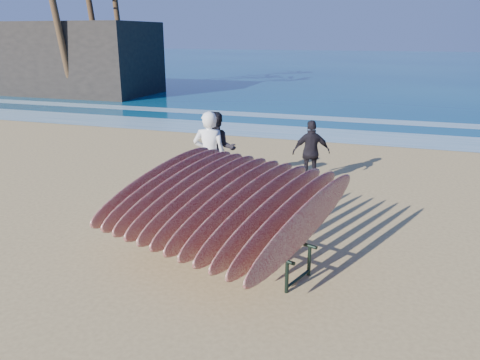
{
  "coord_description": "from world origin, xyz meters",
  "views": [
    {
      "loc": [
        2.63,
        -7.24,
        3.61
      ],
      "look_at": [
        0.0,
        0.8,
        0.95
      ],
      "focal_mm": 35.0,
      "sensor_mm": 36.0,
      "label": 1
    }
  ],
  "objects_px": {
    "surfboard_rack": "(222,202)",
    "person_dark_b": "(311,152)",
    "person_dark_a": "(217,151)",
    "person_white": "(210,155)",
    "building": "(75,58)"
  },
  "relations": [
    {
      "from": "person_dark_a",
      "to": "person_dark_b",
      "type": "distance_m",
      "value": 2.35
    },
    {
      "from": "person_white",
      "to": "building",
      "type": "xyz_separation_m",
      "value": [
        -15.18,
        15.71,
        1.14
      ]
    },
    {
      "from": "surfboard_rack",
      "to": "person_dark_a",
      "type": "distance_m",
      "value": 3.73
    },
    {
      "from": "person_dark_b",
      "to": "building",
      "type": "bearing_deg",
      "value": -58.73
    },
    {
      "from": "building",
      "to": "person_dark_b",
      "type": "bearing_deg",
      "value": -38.97
    },
    {
      "from": "person_white",
      "to": "person_dark_b",
      "type": "xyz_separation_m",
      "value": [
        1.98,
        1.82,
        -0.2
      ]
    },
    {
      "from": "surfboard_rack",
      "to": "person_dark_a",
      "type": "relative_size",
      "value": 2.17
    },
    {
      "from": "surfboard_rack",
      "to": "building",
      "type": "distance_m",
      "value": 24.75
    },
    {
      "from": "person_white",
      "to": "person_dark_a",
      "type": "relative_size",
      "value": 1.07
    },
    {
      "from": "person_dark_a",
      "to": "person_dark_b",
      "type": "relative_size",
      "value": 1.17
    },
    {
      "from": "person_dark_b",
      "to": "building",
      "type": "xyz_separation_m",
      "value": [
        -17.17,
        13.89,
        1.34
      ]
    },
    {
      "from": "surfboard_rack",
      "to": "person_dark_b",
      "type": "height_order",
      "value": "surfboard_rack"
    },
    {
      "from": "surfboard_rack",
      "to": "building",
      "type": "relative_size",
      "value": 0.42
    },
    {
      "from": "surfboard_rack",
      "to": "building",
      "type": "xyz_separation_m",
      "value": [
        -16.48,
        18.43,
        1.16
      ]
    },
    {
      "from": "surfboard_rack",
      "to": "person_dark_a",
      "type": "bearing_deg",
      "value": 131.34
    }
  ]
}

